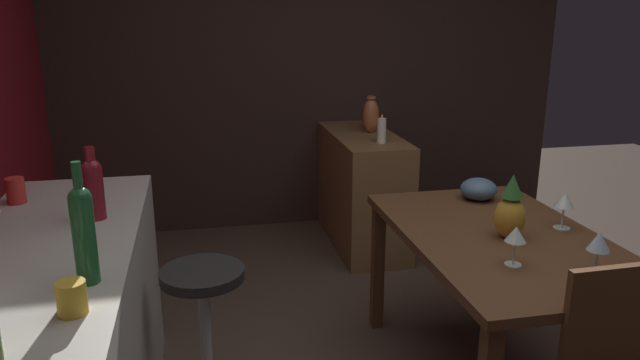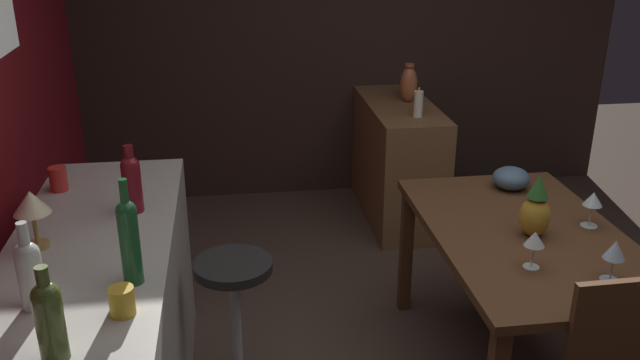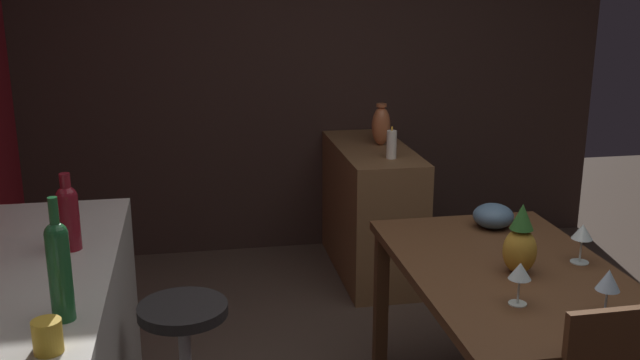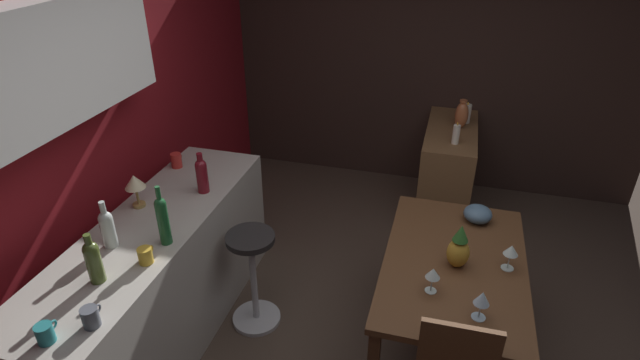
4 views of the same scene
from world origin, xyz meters
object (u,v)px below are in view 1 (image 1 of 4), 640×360
(wine_bottle_green, at_px, (83,230))
(cup_mustard, at_px, (72,298))
(bar_stool, at_px, (207,348))
(dining_table, at_px, (501,254))
(wine_glass_center, at_px, (599,243))
(pineapple_centerpiece, at_px, (510,211))
(wine_bottle_ruby, at_px, (93,185))
(sideboard_cabinet, at_px, (362,189))
(fruit_bowl, at_px, (479,189))
(pillar_candle_tall, at_px, (371,117))
(wine_glass_left, at_px, (516,236))
(vase_copper, at_px, (371,115))
(cup_red, at_px, (16,190))
(wine_glass_right, at_px, (565,202))
(pillar_candle_short, at_px, (382,131))

(wine_bottle_green, height_order, cup_mustard, wine_bottle_green)
(bar_stool, xyz_separation_m, cup_mustard, (-0.60, 0.33, 0.56))
(dining_table, distance_m, wine_glass_center, 0.50)
(bar_stool, bearing_deg, cup_mustard, 151.05)
(pineapple_centerpiece, height_order, wine_bottle_ruby, wine_bottle_ruby)
(sideboard_cabinet, relative_size, fruit_bowl, 6.00)
(dining_table, bearing_deg, pillar_candle_tall, 0.01)
(wine_glass_left, relative_size, vase_copper, 0.59)
(cup_red, relative_size, vase_copper, 0.42)
(vase_copper, bearing_deg, wine_glass_left, 178.07)
(wine_glass_left, height_order, pillar_candle_tall, pillar_candle_tall)
(wine_glass_right, relative_size, wine_bottle_ruby, 0.57)
(wine_glass_center, bearing_deg, pineapple_centerpiece, 17.59)
(pillar_candle_tall, distance_m, pillar_candle_short, 0.50)
(wine_bottle_green, bearing_deg, wine_bottle_ruby, 6.14)
(wine_bottle_ruby, bearing_deg, fruit_bowl, -78.01)
(wine_glass_right, height_order, cup_mustard, cup_mustard)
(wine_glass_left, bearing_deg, cup_red, 70.59)
(dining_table, distance_m, cup_red, 2.06)
(wine_glass_center, height_order, cup_mustard, cup_mustard)
(pillar_candle_short, xyz_separation_m, vase_copper, (0.35, -0.03, 0.04))
(pillar_candle_short, relative_size, vase_copper, 0.73)
(wine_glass_left, relative_size, cup_red, 1.40)
(pillar_candle_short, bearing_deg, wine_glass_right, -166.15)
(dining_table, relative_size, vase_copper, 5.08)
(pillar_candle_short, bearing_deg, wine_glass_left, 178.61)
(dining_table, xyz_separation_m, fruit_bowl, (0.48, -0.12, 0.14))
(wine_bottle_ruby, distance_m, wine_bottle_green, 0.58)
(bar_stool, xyz_separation_m, vase_copper, (1.91, -1.23, 0.56))
(wine_glass_right, xyz_separation_m, pillar_candle_tall, (1.97, 0.29, 0.04))
(wine_glass_right, distance_m, vase_copper, 1.86)
(pineapple_centerpiece, distance_m, fruit_bowl, 0.53)
(sideboard_cabinet, xyz_separation_m, fruit_bowl, (-1.34, -0.23, 0.38))
(cup_red, distance_m, cup_mustard, 1.10)
(pineapple_centerpiece, xyz_separation_m, cup_red, (0.40, 2.01, 0.09))
(fruit_bowl, xyz_separation_m, pillar_candle_tall, (1.52, 0.12, 0.11))
(wine_glass_center, distance_m, vase_copper, 2.29)
(pineapple_centerpiece, distance_m, pillar_candle_short, 1.54)
(pillar_candle_tall, bearing_deg, bar_stool, 148.27)
(dining_table, distance_m, pillar_candle_tall, 2.01)
(fruit_bowl, distance_m, cup_mustard, 2.07)
(cup_mustard, bearing_deg, pillar_candle_tall, -31.11)
(dining_table, distance_m, wine_glass_right, 0.36)
(bar_stool, bearing_deg, dining_table, -87.25)
(cup_mustard, bearing_deg, wine_bottle_green, -3.24)
(wine_bottle_green, relative_size, cup_mustard, 3.26)
(cup_red, bearing_deg, wine_bottle_green, -154.03)
(bar_stool, relative_size, pillar_candle_short, 3.80)
(dining_table, distance_m, bar_stool, 1.30)
(bar_stool, height_order, cup_mustard, cup_mustard)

